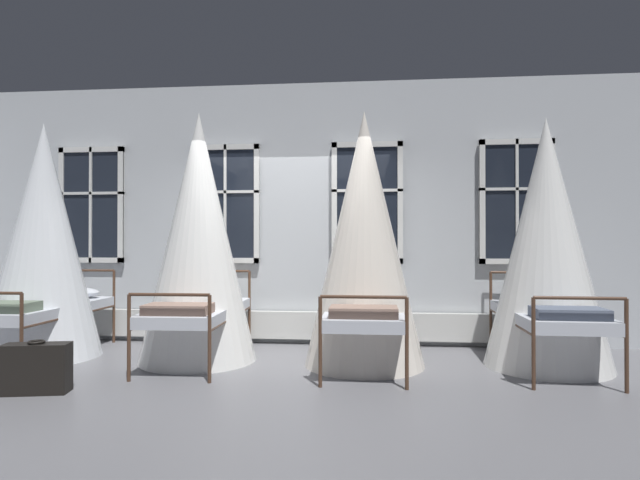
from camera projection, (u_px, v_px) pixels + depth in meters
The scene contains 8 objects.
ground at pixel (280, 364), 5.59m from camera, with size 21.21×21.21×0.00m, color slate.
back_wall_with_windows at pixel (296, 213), 6.85m from camera, with size 10.21×0.10×3.49m, color silver.
window_bank at pixel (295, 267), 6.73m from camera, with size 6.65×0.10×2.60m.
cot_first at pixel (43, 243), 5.95m from camera, with size 1.31×1.88×2.75m.
cot_second at pixel (199, 240), 5.78m from camera, with size 1.31×1.89×2.83m.
cot_third at pixel (364, 241), 5.56m from camera, with size 1.31×1.88×2.79m.
cot_fourth at pixel (546, 245), 5.46m from camera, with size 1.31×1.89×2.70m.
suitcase_dark at pixel (36, 368), 4.49m from camera, with size 0.59×0.31×0.47m.
Camera 1 is at (0.97, -5.53, 1.32)m, focal length 28.42 mm.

